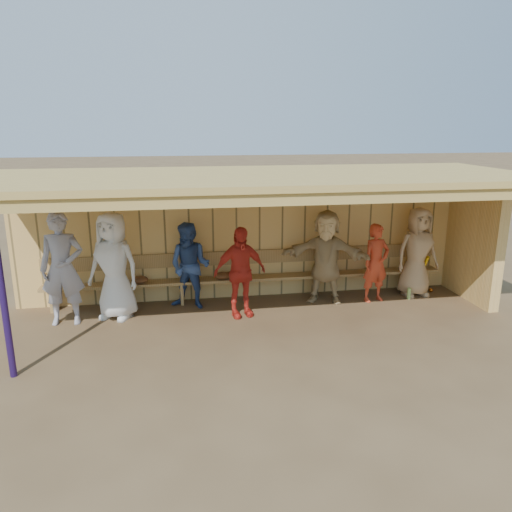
{
  "coord_description": "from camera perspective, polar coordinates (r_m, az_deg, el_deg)",
  "views": [
    {
      "loc": [
        -1.4,
        -7.91,
        3.29
      ],
      "look_at": [
        0.0,
        0.35,
        1.05
      ],
      "focal_mm": 35.0,
      "sensor_mm": 36.0,
      "label": 1
    }
  ],
  "objects": [
    {
      "name": "player_f",
      "position": [
        9.39,
        7.98,
        -0.08
      ],
      "size": [
        1.7,
        1.11,
        1.76
      ],
      "primitive_type": "imported",
      "rotation": [
        0.0,
        0.0,
        -0.4
      ],
      "color": "tan",
      "rests_on": "ground"
    },
    {
      "name": "dugout_equipment",
      "position": [
        9.41,
        -1.86,
        -2.36
      ],
      "size": [
        5.88,
        0.62,
        0.8
      ],
      "color": "yellow",
      "rests_on": "ground"
    },
    {
      "name": "dugout_structure",
      "position": [
        8.93,
        2.11,
        4.66
      ],
      "size": [
        8.8,
        3.2,
        2.5
      ],
      "color": "#E5B561",
      "rests_on": "ground"
    },
    {
      "name": "player_b",
      "position": [
        8.84,
        -15.94,
        -1.09
      ],
      "size": [
        1.07,
        0.92,
        1.86
      ],
      "primitive_type": "imported",
      "rotation": [
        0.0,
        0.0,
        -0.43
      ],
      "color": "white",
      "rests_on": "ground"
    },
    {
      "name": "ground",
      "position": [
        8.68,
        0.39,
        -7.3
      ],
      "size": [
        90.0,
        90.0,
        0.0
      ],
      "primitive_type": "plane",
      "color": "brown",
      "rests_on": "ground"
    },
    {
      "name": "player_d",
      "position": [
        8.62,
        -1.85,
        -1.85
      ],
      "size": [
        1.0,
        0.59,
        1.6
      ],
      "primitive_type": "imported",
      "rotation": [
        0.0,
        0.0,
        0.23
      ],
      "color": "red",
      "rests_on": "ground"
    },
    {
      "name": "player_g",
      "position": [
        9.63,
        13.54,
        -0.79
      ],
      "size": [
        0.61,
        0.47,
        1.49
      ],
      "primitive_type": "imported",
      "rotation": [
        0.0,
        0.0,
        0.23
      ],
      "color": "red",
      "rests_on": "ground"
    },
    {
      "name": "bench",
      "position": [
        9.54,
        -0.77,
        -1.86
      ],
      "size": [
        7.6,
        0.34,
        0.93
      ],
      "color": "#A78147",
      "rests_on": "ground"
    },
    {
      "name": "player_h",
      "position": [
        10.14,
        17.94,
        0.43
      ],
      "size": [
        0.89,
        0.62,
        1.75
      ],
      "primitive_type": "imported",
      "rotation": [
        0.0,
        0.0,
        0.08
      ],
      "color": "tan",
      "rests_on": "ground"
    },
    {
      "name": "player_a",
      "position": [
        8.84,
        -21.26,
        -1.35
      ],
      "size": [
        0.7,
        0.46,
        1.92
      ],
      "primitive_type": "imported",
      "rotation": [
        0.0,
        0.0,
        -0.0
      ],
      "color": "#9A98A0",
      "rests_on": "ground"
    },
    {
      "name": "player_c",
      "position": [
        9.08,
        -7.55,
        -1.14
      ],
      "size": [
        0.95,
        0.86,
        1.59
      ],
      "primitive_type": "imported",
      "rotation": [
        0.0,
        0.0,
        -0.42
      ],
      "color": "#304B85",
      "rests_on": "ground"
    }
  ]
}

